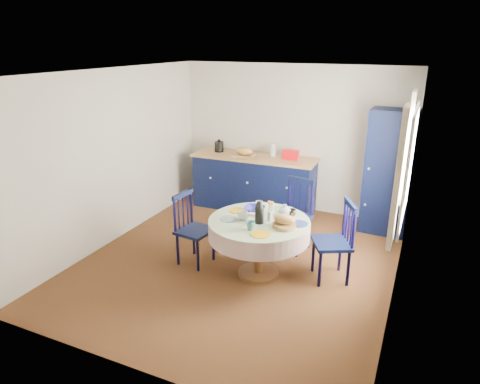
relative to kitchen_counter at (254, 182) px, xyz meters
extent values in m
plane|color=black|center=(0.56, -1.90, -0.50)|extent=(4.50, 4.50, 0.00)
plane|color=white|center=(0.56, -1.90, 2.00)|extent=(4.50, 4.50, 0.00)
cube|color=white|center=(0.56, 0.35, 0.75)|extent=(4.00, 0.02, 2.50)
cube|color=white|center=(-1.44, -1.90, 0.75)|extent=(0.02, 4.50, 2.50)
cube|color=white|center=(2.56, -1.90, 0.75)|extent=(0.02, 4.50, 2.50)
plane|color=white|center=(2.56, -1.60, 1.00)|extent=(0.00, 1.20, 1.20)
cube|color=beige|center=(2.48, -2.30, 1.05)|extent=(0.05, 0.34, 1.45)
cube|color=beige|center=(2.48, -0.90, 1.05)|extent=(0.05, 0.34, 1.45)
cube|color=black|center=(0.00, 0.00, -0.03)|extent=(2.12, 0.68, 0.93)
cube|color=tan|center=(0.00, 0.00, 0.45)|extent=(2.18, 0.73, 0.04)
cube|color=#B30910|center=(0.64, 0.07, 0.55)|extent=(0.26, 0.15, 0.16)
cube|color=tan|center=(-0.17, -0.06, 0.48)|extent=(0.35, 0.25, 0.02)
ellipsoid|color=tan|center=(-0.17, -0.06, 0.56)|extent=(0.31, 0.20, 0.13)
cylinder|color=silver|center=(0.29, 0.12, 0.58)|extent=(0.12, 0.12, 0.22)
cube|color=black|center=(2.22, -0.05, 0.46)|extent=(0.68, 0.50, 1.91)
cylinder|color=white|center=(1.97, -0.30, 0.56)|extent=(0.04, 0.02, 0.04)
cylinder|color=white|center=(1.97, -0.30, -0.02)|extent=(0.04, 0.02, 0.04)
cylinder|color=#503716|center=(0.94, -2.12, -0.47)|extent=(0.52, 0.52, 0.05)
cylinder|color=#503716|center=(0.94, -2.12, -0.12)|extent=(0.11, 0.11, 0.69)
cylinder|color=#503716|center=(0.94, -2.12, 0.24)|extent=(1.20, 1.20, 0.03)
cylinder|color=silver|center=(0.94, -2.12, 0.14)|extent=(1.26, 1.26, 0.22)
cylinder|color=white|center=(0.94, -2.12, 0.26)|extent=(1.26, 1.26, 0.01)
cylinder|color=#79A5A9|center=(0.58, -2.25, 0.27)|extent=(0.22, 0.22, 0.01)
cylinder|color=#DC9B0B|center=(1.10, -2.50, 0.27)|extent=(0.22, 0.22, 0.01)
cylinder|color=navy|center=(1.42, -2.04, 0.27)|extent=(0.22, 0.22, 0.01)
cylinder|color=#86BB73|center=(1.09, -1.66, 0.27)|extent=(0.22, 0.22, 0.01)
cylinder|color=#DC9B0B|center=(0.57, -1.96, 0.27)|extent=(0.22, 0.22, 0.01)
cylinder|color=olive|center=(1.29, -2.20, 0.29)|extent=(0.28, 0.28, 0.05)
ellipsoid|color=tan|center=(1.29, -2.20, 0.37)|extent=(0.26, 0.16, 0.11)
cube|color=silver|center=(0.81, -2.03, 0.29)|extent=(0.10, 0.07, 0.04)
cylinder|color=black|center=(0.18, -2.36, -0.27)|extent=(0.04, 0.04, 0.45)
cylinder|color=black|center=(0.23, -2.01, -0.27)|extent=(0.04, 0.04, 0.45)
cylinder|color=black|center=(-0.15, -2.31, -0.27)|extent=(0.04, 0.04, 0.45)
cylinder|color=black|center=(-0.10, -1.97, -0.27)|extent=(0.04, 0.04, 0.45)
cube|color=black|center=(0.04, -2.16, -0.03)|extent=(0.47, 0.48, 0.04)
cylinder|color=black|center=(-0.17, -2.31, 0.22)|extent=(0.04, 0.04, 0.50)
cylinder|color=black|center=(-0.12, -1.96, 0.22)|extent=(0.04, 0.04, 0.50)
cube|color=black|center=(-0.14, -2.14, 0.44)|extent=(0.09, 0.39, 0.06)
cylinder|color=black|center=(-0.16, -2.23, 0.20)|extent=(0.02, 0.02, 0.41)
cylinder|color=black|center=(-0.14, -2.14, 0.20)|extent=(0.02, 0.02, 0.41)
cylinder|color=black|center=(-0.13, -2.05, 0.20)|extent=(0.02, 0.02, 0.41)
cylinder|color=black|center=(0.88, -1.37, -0.26)|extent=(0.04, 0.04, 0.47)
cylinder|color=black|center=(1.24, -1.45, -0.26)|extent=(0.04, 0.04, 0.47)
cylinder|color=black|center=(0.96, -1.03, -0.26)|extent=(0.04, 0.04, 0.47)
cylinder|color=black|center=(1.32, -1.11, -0.26)|extent=(0.04, 0.04, 0.47)
cube|color=black|center=(1.10, -1.24, -0.01)|extent=(0.54, 0.52, 0.04)
cylinder|color=black|center=(0.96, -1.01, 0.26)|extent=(0.04, 0.04, 0.52)
cylinder|color=black|center=(1.32, -1.09, 0.26)|extent=(0.04, 0.04, 0.52)
cube|color=black|center=(1.14, -1.05, 0.50)|extent=(0.41, 0.13, 0.07)
cylinder|color=black|center=(1.05, -1.03, 0.23)|extent=(0.02, 0.02, 0.44)
cylinder|color=black|center=(1.14, -1.05, 0.23)|extent=(0.02, 0.02, 0.44)
cylinder|color=black|center=(1.24, -1.07, 0.23)|extent=(0.02, 0.02, 0.44)
cylinder|color=black|center=(1.55, -1.75, -0.26)|extent=(0.04, 0.04, 0.47)
cylinder|color=black|center=(1.72, -2.08, -0.26)|extent=(0.04, 0.04, 0.47)
cylinder|color=black|center=(1.86, -1.59, -0.26)|extent=(0.04, 0.04, 0.47)
cylinder|color=black|center=(2.03, -1.92, -0.26)|extent=(0.04, 0.04, 0.47)
cube|color=black|center=(1.79, -1.83, -0.01)|extent=(0.60, 0.61, 0.04)
cylinder|color=black|center=(1.88, -1.58, 0.26)|extent=(0.04, 0.04, 0.52)
cylinder|color=black|center=(2.05, -1.91, 0.26)|extent=(0.04, 0.04, 0.52)
cube|color=black|center=(1.97, -1.74, 0.50)|extent=(0.23, 0.39, 0.07)
cylinder|color=black|center=(1.92, -1.66, 0.23)|extent=(0.02, 0.02, 0.44)
cylinder|color=black|center=(1.97, -1.74, 0.23)|extent=(0.02, 0.02, 0.44)
cylinder|color=black|center=(2.01, -1.83, 0.23)|extent=(0.02, 0.02, 0.44)
imported|color=silver|center=(0.74, -2.18, 0.32)|extent=(0.14, 0.14, 0.11)
imported|color=#3A737E|center=(0.95, -2.42, 0.32)|extent=(0.11, 0.11, 0.10)
imported|color=black|center=(1.26, -1.84, 0.31)|extent=(0.12, 0.12, 0.09)
imported|color=silver|center=(0.78, -1.74, 0.31)|extent=(0.10, 0.10, 0.09)
imported|color=navy|center=(0.78, -1.88, 0.30)|extent=(0.26, 0.26, 0.06)
camera|label=1|loc=(2.70, -6.64, 2.36)|focal=32.00mm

